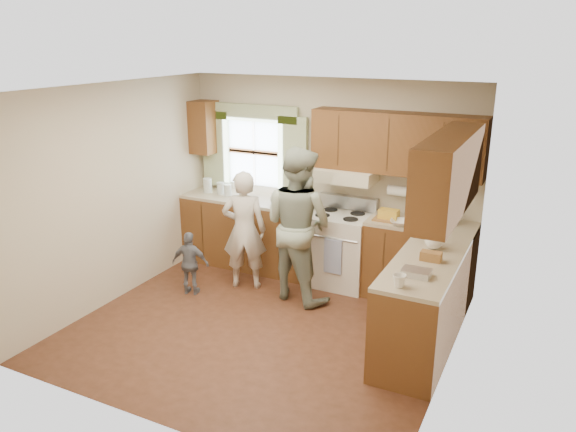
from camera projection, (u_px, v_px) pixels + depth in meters
The scene contains 6 objects.
room at pixel (261, 216), 5.61m from camera, with size 3.80×3.80×3.80m.
kitchen_fixtures at pixel (354, 232), 6.40m from camera, with size 3.80×2.25×2.15m.
stove at pixel (339, 248), 6.95m from camera, with size 0.76×0.67×1.07m.
woman_left at pixel (244, 230), 6.77m from camera, with size 0.54×0.35×1.47m, color beige.
woman_right at pixel (298, 224), 6.44m from camera, with size 0.88×0.69×1.81m, color #284836.
child at pixel (190, 263), 6.67m from camera, with size 0.46×0.19×0.78m, color slate.
Camera 1 is at (2.61, -4.67, 2.97)m, focal length 35.00 mm.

